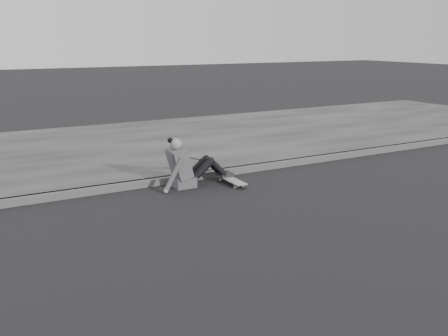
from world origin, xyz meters
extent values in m
plane|color=black|center=(0.00, 0.00, 0.00)|extent=(80.00, 80.00, 0.00)
cube|color=#4A4A4A|center=(0.00, 2.58, 0.06)|extent=(24.00, 0.16, 0.12)
cube|color=#373737|center=(0.00, 5.60, 0.06)|extent=(24.00, 6.00, 0.12)
cylinder|color=gray|center=(0.35, 1.74, 0.03)|extent=(0.03, 0.05, 0.05)
cylinder|color=gray|center=(0.50, 1.74, 0.03)|extent=(0.03, 0.05, 0.05)
cylinder|color=gray|center=(0.35, 2.26, 0.03)|extent=(0.03, 0.05, 0.05)
cylinder|color=gray|center=(0.50, 2.26, 0.03)|extent=(0.03, 0.05, 0.05)
cube|color=#313133|center=(0.42, 1.74, 0.06)|extent=(0.16, 0.04, 0.03)
cube|color=#313133|center=(0.42, 2.26, 0.06)|extent=(0.16, 0.04, 0.03)
cube|color=gray|center=(0.42, 2.00, 0.08)|extent=(0.20, 0.78, 0.02)
cube|color=#48474A|center=(-0.38, 2.25, 0.09)|extent=(0.36, 0.34, 0.18)
cube|color=#48474A|center=(-0.45, 2.25, 0.43)|extent=(0.37, 0.40, 0.57)
cube|color=#48474A|center=(-0.58, 2.25, 0.55)|extent=(0.14, 0.30, 0.20)
cylinder|color=gray|center=(-0.50, 2.25, 0.67)|extent=(0.09, 0.09, 0.08)
sphere|color=gray|center=(-0.51, 2.25, 0.76)|extent=(0.20, 0.20, 0.20)
sphere|color=black|center=(-0.60, 2.27, 0.83)|extent=(0.09, 0.09, 0.09)
cylinder|color=black|center=(-0.06, 2.16, 0.28)|extent=(0.43, 0.13, 0.39)
cylinder|color=black|center=(-0.06, 2.34, 0.28)|extent=(0.43, 0.13, 0.39)
cylinder|color=black|center=(0.24, 2.16, 0.28)|extent=(0.35, 0.11, 0.36)
cylinder|color=black|center=(0.24, 2.34, 0.28)|extent=(0.35, 0.11, 0.36)
sphere|color=black|center=(0.10, 2.16, 0.42)|extent=(0.13, 0.13, 0.13)
sphere|color=black|center=(0.10, 2.34, 0.42)|extent=(0.13, 0.13, 0.13)
cube|color=#252525|center=(0.42, 2.16, 0.12)|extent=(0.24, 0.08, 0.07)
cube|color=#252525|center=(0.42, 2.34, 0.12)|extent=(0.24, 0.08, 0.07)
cylinder|color=#48474A|center=(-0.65, 2.04, 0.29)|extent=(0.38, 0.08, 0.58)
sphere|color=gray|center=(-0.80, 2.03, 0.04)|extent=(0.08, 0.08, 0.08)
cylinder|color=#48474A|center=(-0.21, 2.41, 0.49)|extent=(0.48, 0.08, 0.21)
camera|label=1|loc=(-3.69, -5.30, 2.47)|focal=40.00mm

